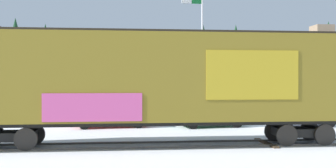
# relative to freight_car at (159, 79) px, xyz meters

# --- Properties ---
(ground_plane) EXTENTS (260.00, 260.00, 0.00)m
(ground_plane) POSITION_rel_freight_car_xyz_m (1.25, 0.00, -2.86)
(ground_plane) COLOR silver
(track) EXTENTS (59.98, 5.34, 0.08)m
(track) POSITION_rel_freight_car_xyz_m (-0.30, -0.02, -2.82)
(track) COLOR #4C4742
(track) RESTS_ON ground_plane
(freight_car) EXTENTS (17.50, 3.87, 4.99)m
(freight_car) POSITION_rel_freight_car_xyz_m (0.00, 0.00, 0.00)
(freight_car) COLOR olive
(freight_car) RESTS_ON ground_plane
(flagpole) EXTENTS (1.49, 0.32, 8.95)m
(flagpole) POSITION_rel_freight_car_xyz_m (2.77, 9.10, 2.78)
(flagpole) COLOR silver
(flagpole) RESTS_ON ground_plane
(hillside) EXTENTS (139.21, 32.60, 16.59)m
(hillside) POSITION_rel_freight_car_xyz_m (1.24, 79.67, 3.13)
(hillside) COLOR slate
(hillside) RESTS_ON ground_plane
(parked_car_red) EXTENTS (4.75, 2.42, 1.79)m
(parked_car_red) POSITION_rel_freight_car_xyz_m (-2.87, 6.77, -1.99)
(parked_car_red) COLOR #B21E1E
(parked_car_red) RESTS_ON ground_plane
(parked_car_green) EXTENTS (4.32, 2.55, 1.78)m
(parked_car_green) POSITION_rel_freight_car_xyz_m (3.12, 6.78, -1.96)
(parked_car_green) COLOR #1E5933
(parked_car_green) RESTS_ON ground_plane
(parked_car_white) EXTENTS (4.29, 2.42, 1.72)m
(parked_car_white) POSITION_rel_freight_car_xyz_m (8.76, 6.81, -2.01)
(parked_car_white) COLOR silver
(parked_car_white) RESTS_ON ground_plane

